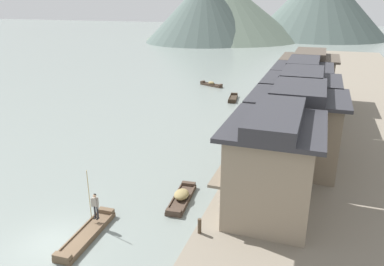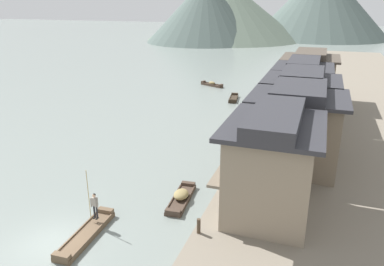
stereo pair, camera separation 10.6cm
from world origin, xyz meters
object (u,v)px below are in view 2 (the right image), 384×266
Objects in this scene: house_waterfront_second at (296,128)px; mooring_post_dock_far at (261,121)px; boat_moored_second at (212,84)px; house_waterfront_narrow at (301,90)px; mooring_post_dock_near at (199,226)px; house_waterfront_tall at (299,106)px; boatman_person at (94,203)px; boat_moored_far at (267,85)px; boat_moored_nearest at (233,99)px; boat_midriver_drifting at (181,197)px; boat_moored_third at (251,113)px; boat_midriver_upstream at (232,135)px; boat_foreground_poled at (86,234)px; house_waterfront_nearest at (272,164)px; mooring_post_dock_mid at (236,163)px; house_waterfront_far at (309,77)px.

mooring_post_dock_far is at bearing 113.54° from house_waterfront_second.
house_waterfront_narrow is (13.90, -14.52, 3.44)m from boat_moored_second.
house_waterfront_second is at bearing 69.57° from mooring_post_dock_near.
boatman_person is at bearing -120.33° from house_waterfront_tall.
mooring_post_dock_far is at bearing -83.17° from boat_moored_far.
boat_moored_far is 30.82m from house_waterfront_second.
boat_moored_nearest is 10.21m from boat_moored_far.
boat_moored_far is (2.89, 9.79, 0.06)m from boat_moored_nearest.
boat_moored_nearest is at bearing 96.19° from boat_midriver_drifting.
boat_moored_far is 0.73× the size of house_waterfront_second.
boat_moored_third is 0.76× the size of house_waterfront_tall.
boatman_person is 31.02m from boat_moored_nearest.
boat_moored_third is 8.32m from boat_midriver_upstream.
boat_foreground_poled is 1.25× the size of boat_moored_nearest.
boat_foreground_poled is at bearing -86.11° from boatman_person.
house_waterfront_tall is at bearing -38.01° from mooring_post_dock_far.
boat_moored_third is 15.29m from boat_moored_far.
boat_midriver_upstream is at bearing -68.52° from boat_moored_second.
boat_midriver_upstream is (0.24, -23.59, -0.07)m from boat_moored_far.
boat_foreground_poled is at bearing -106.19° from mooring_post_dock_far.
house_waterfront_second is (10.04, 10.83, 2.18)m from boatman_person.
house_waterfront_nearest is at bearing -96.08° from house_waterfront_second.
boat_foreground_poled is 11.81m from mooring_post_dock_mid.
house_waterfront_narrow is at bearing 92.58° from house_waterfront_tall.
house_waterfront_tall is 9.11m from mooring_post_dock_mid.
boat_midriver_drifting is at bearing -83.81° from boat_moored_nearest.
house_waterfront_far is (0.05, 13.67, -0.00)m from house_waterfront_tall.
house_waterfront_tall is 7.62× the size of mooring_post_dock_mid.
boat_midriver_drifting is at bearing -99.22° from mooring_post_dock_far.
boat_moored_nearest reaches higher than boat_midriver_upstream.
house_waterfront_far reaches higher than boat_moored_far.
house_waterfront_nearest is at bearing -68.25° from boat_moored_second.
mooring_post_dock_far is at bearing -132.02° from house_waterfront_narrow.
mooring_post_dock_far is at bearing 72.72° from boatman_person.
house_waterfront_narrow is (0.26, 19.67, 0.00)m from house_waterfront_nearest.
mooring_post_dock_near reaches higher than boat_foreground_poled.
house_waterfront_nearest is at bearing -92.48° from house_waterfront_tall.
house_waterfront_nearest is 8.18× the size of mooring_post_dock_near.
boat_moored_far is 1.19× the size of boat_midriver_upstream.
boat_moored_second is at bearing 133.75° from house_waterfront_narrow.
boat_foreground_poled is 11.07m from house_waterfront_nearest.
boat_foreground_poled is 32.13m from boat_moored_nearest.
boat_foreground_poled is 26.94m from boat_moored_third.
house_waterfront_second is 12.73m from house_waterfront_narrow.
boat_moored_far is 23.60m from boat_midriver_upstream.
house_waterfront_second is at bearing -89.64° from house_waterfront_far.
house_waterfront_far is at bearing 65.64° from boat_midriver_upstream.
mooring_post_dock_near reaches higher than boat_midriver_upstream.
boat_foreground_poled is 20.78m from house_waterfront_tall.
mooring_post_dock_mid reaches higher than mooring_post_dock_near.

